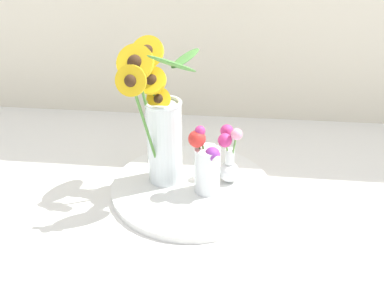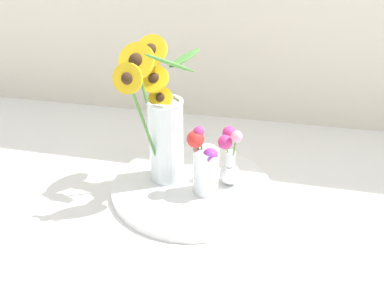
% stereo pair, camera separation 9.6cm
% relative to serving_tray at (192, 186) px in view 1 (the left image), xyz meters
% --- Properties ---
extents(ground_plane, '(6.00, 6.00, 0.00)m').
position_rel_serving_tray_xyz_m(ground_plane, '(-0.00, -0.07, -0.01)').
color(ground_plane, silver).
extents(serving_tray, '(0.43, 0.43, 0.02)m').
position_rel_serving_tray_xyz_m(serving_tray, '(0.00, 0.00, 0.00)').
color(serving_tray, white).
rests_on(serving_tray, ground_plane).
extents(mason_jar_sunflowers, '(0.23, 0.25, 0.39)m').
position_rel_serving_tray_xyz_m(mason_jar_sunflowers, '(-0.08, 0.01, 0.18)').
color(mason_jar_sunflowers, silver).
rests_on(mason_jar_sunflowers, serving_tray).
extents(vase_small_center, '(0.08, 0.07, 0.19)m').
position_rel_serving_tray_xyz_m(vase_small_center, '(0.04, -0.03, 0.09)').
color(vase_small_center, white).
rests_on(vase_small_center, serving_tray).
extents(vase_bulb_right, '(0.06, 0.09, 0.17)m').
position_rel_serving_tray_xyz_m(vase_bulb_right, '(0.10, 0.03, 0.08)').
color(vase_bulb_right, white).
rests_on(vase_bulb_right, serving_tray).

